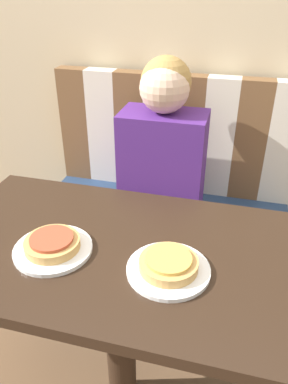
% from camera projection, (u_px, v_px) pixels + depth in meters
% --- Properties ---
extents(booth_seat, '(1.12, 0.55, 0.43)m').
position_uv_depth(booth_seat, '(160.00, 248.00, 1.81)').
color(booth_seat, navy).
rests_on(booth_seat, ground_plane).
extents(booth_backrest, '(1.12, 0.08, 0.56)m').
position_uv_depth(booth_backrest, '(174.00, 134.00, 1.76)').
color(booth_backrest, brown).
rests_on(booth_backrest, booth_seat).
extents(dining_table, '(1.06, 0.61, 0.70)m').
position_uv_depth(dining_table, '(117.00, 272.00, 1.10)').
color(dining_table, black).
rests_on(dining_table, ground_plane).
extents(person, '(0.35, 0.23, 0.67)m').
position_uv_depth(person, '(163.00, 142.00, 1.54)').
color(person, '#4C237A').
rests_on(person, booth_seat).
extents(plate_left, '(0.22, 0.22, 0.01)m').
position_uv_depth(plate_left, '(53.00, 249.00, 1.03)').
color(plate_left, white).
rests_on(plate_left, dining_table).
extents(plate_right, '(0.22, 0.22, 0.01)m').
position_uv_depth(plate_right, '(168.00, 270.00, 0.96)').
color(plate_right, white).
rests_on(plate_right, dining_table).
extents(pizza_left, '(0.15, 0.15, 0.03)m').
position_uv_depth(pizza_left, '(52.00, 243.00, 1.02)').
color(pizza_left, tan).
rests_on(pizza_left, plate_left).
extents(pizza_right, '(0.15, 0.15, 0.03)m').
position_uv_depth(pizza_right, '(169.00, 263.00, 0.95)').
color(pizza_right, tan).
rests_on(pizza_right, plate_right).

